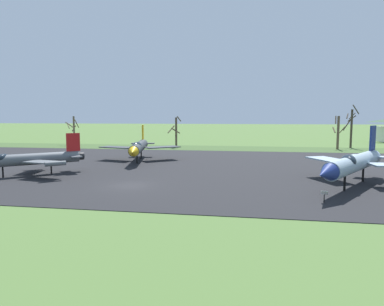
# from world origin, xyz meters

# --- Properties ---
(ground_plane) EXTENTS (600.00, 600.00, 0.00)m
(ground_plane) POSITION_xyz_m (0.00, 0.00, 0.00)
(ground_plane) COLOR #4C6B33
(asphalt_apron) EXTENTS (109.15, 45.90, 0.05)m
(asphalt_apron) POSITION_xyz_m (0.00, 13.77, 0.03)
(asphalt_apron) COLOR black
(asphalt_apron) RESTS_ON ground
(grass_verge_strip) EXTENTS (169.15, 12.00, 0.06)m
(grass_verge_strip) POSITION_xyz_m (0.00, 42.72, 0.03)
(grass_verge_strip) COLOR #3D572B
(grass_verge_strip) RESTS_ON ground
(jet_fighter_front_left) EXTENTS (12.24, 15.68, 5.92)m
(jet_fighter_front_left) POSITION_xyz_m (21.81, 3.07, 2.39)
(jet_fighter_front_left) COLOR #8EA3B2
(jet_fighter_front_left) RESTS_ON ground
(info_placard_front_left) EXTENTS (0.60, 0.37, 1.02)m
(info_placard_front_left) POSITION_xyz_m (17.73, -4.07, 0.65)
(info_placard_front_left) COLOR black
(info_placard_front_left) RESTS_ON ground
(jet_fighter_front_right) EXTENTS (11.95, 11.84, 4.87)m
(jet_fighter_front_right) POSITION_xyz_m (-14.03, 3.31, 1.98)
(jet_fighter_front_right) COLOR #565B60
(jet_fighter_front_right) RESTS_ON ground
(jet_fighter_rear_center) EXTENTS (12.68, 15.61, 5.48)m
(jet_fighter_rear_center) POSITION_xyz_m (-5.17, 18.38, 2.27)
(jet_fighter_rear_center) COLOR #33383D
(jet_fighter_rear_center) RESTS_ON ground
(bare_tree_far_left) EXTENTS (3.00, 2.78, 7.04)m
(bare_tree_far_left) POSITION_xyz_m (-31.03, 46.01, 3.83)
(bare_tree_far_left) COLOR brown
(bare_tree_far_left) RESTS_ON ground
(bare_tree_left_of_center) EXTENTS (2.93, 2.95, 7.03)m
(bare_tree_left_of_center) POSITION_xyz_m (-4.85, 43.35, 3.64)
(bare_tree_left_of_center) COLOR brown
(bare_tree_left_of_center) RESTS_ON ground
(bare_tree_center) EXTENTS (2.25, 2.17, 7.10)m
(bare_tree_center) POSITION_xyz_m (29.79, 44.25, 3.74)
(bare_tree_center) COLOR brown
(bare_tree_center) RESTS_ON ground
(bare_tree_right_of_center) EXTENTS (3.24, 3.25, 9.51)m
(bare_tree_right_of_center) POSITION_xyz_m (33.48, 48.48, 4.83)
(bare_tree_right_of_center) COLOR #42382D
(bare_tree_right_of_center) RESTS_ON ground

